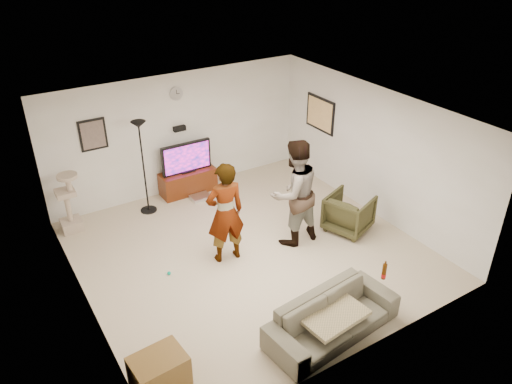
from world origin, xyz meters
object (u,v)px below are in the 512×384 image
floor_lamp (144,168)px  cat_tree (67,203)px  tv_stand (188,182)px  armchair (349,213)px  sofa (332,317)px  side_table (159,371)px  person_right (294,193)px  person_left (225,213)px  beer_bottle (384,271)px  tv (186,157)px

floor_lamp → cat_tree: bearing=175.9°
tv_stand → armchair: (1.90, -2.89, 0.11)m
sofa → side_table: bearing=163.2°
person_right → side_table: size_ratio=2.95×
person_left → sofa: size_ratio=0.91×
cat_tree → tv_stand: bearing=4.1°
beer_bottle → side_table: (-3.27, 0.45, -0.48)m
armchair → person_right: bearing=55.7°
armchair → tv_stand: bearing=12.4°
armchair → side_table: 4.56m
tv → sofa: size_ratio=0.54×
cat_tree → tv: bearing=4.1°
sofa → armchair: armchair is taller
person_right → armchair: person_right is taller
cat_tree → beer_bottle: 5.68m
tv → armchair: size_ratio=1.38×
tv_stand → cat_tree: size_ratio=1.02×
floor_lamp → person_left: bearing=-75.7°
tv → person_left: (-0.45, -2.47, 0.09)m
floor_lamp → armchair: bearing=-41.9°
floor_lamp → beer_bottle: size_ratio=7.50×
person_right → sofa: bearing=65.8°
tv_stand → tv: (-0.00, 0.00, 0.56)m
tv_stand → side_table: 4.96m
person_left → person_right: 1.28m
floor_lamp → armchair: (2.91, -2.61, -0.59)m
person_left → side_table: size_ratio=2.72×
side_table → floor_lamp: bearing=70.8°
sofa → side_table: sofa is taller
person_left → cat_tree: bearing=-42.5°
floor_lamp → person_right: 2.98m
floor_lamp → side_table: floor_lamp is taller
tv → cat_tree: cat_tree is taller
beer_bottle → side_table: bearing=172.1°
tv → tv_stand: bearing=0.0°
cat_tree → armchair: 5.14m
person_right → sofa: size_ratio=0.98×
armchair → beer_bottle: bearing=130.1°
sofa → side_table: 2.41m
floor_lamp → sofa: (0.95, -4.51, -0.65)m
tv_stand → person_left: 2.60m
floor_lamp → person_right: bearing=-52.2°
tv → floor_lamp: bearing=-164.5°
tv → person_right: bearing=-72.7°
beer_bottle → person_left: bearing=119.3°
person_left → floor_lamp: bearing=-69.5°
tv → sofa: tv is taller
tv_stand → tv: size_ratio=1.10×
tv → person_left: bearing=-100.2°
tv_stand → tv: 0.56m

